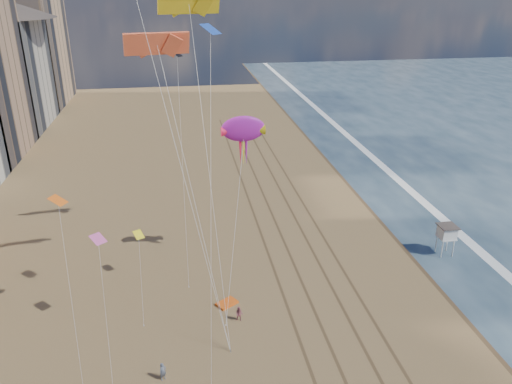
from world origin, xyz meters
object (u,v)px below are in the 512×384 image
(lifeguard_stand, at_px, (447,232))
(show_kite, at_px, (243,129))
(grounded_kite, at_px, (227,303))
(kite_flyer_a, at_px, (163,371))
(kite_flyer_b, at_px, (239,314))

(lifeguard_stand, height_order, show_kite, show_kite)
(lifeguard_stand, height_order, grounded_kite, lifeguard_stand)
(lifeguard_stand, relative_size, grounded_kite, 1.86)
(show_kite, bearing_deg, lifeguard_stand, -3.36)
(show_kite, distance_m, kite_flyer_a, 23.39)
(show_kite, distance_m, kite_flyer_b, 17.72)
(kite_flyer_b, bearing_deg, show_kite, 103.91)
(lifeguard_stand, distance_m, grounded_kite, 26.33)
(lifeguard_stand, relative_size, show_kite, 0.20)
(grounded_kite, distance_m, kite_flyer_b, 2.94)
(lifeguard_stand, height_order, kite_flyer_b, lifeguard_stand)
(grounded_kite, xyz_separation_m, kite_flyer_b, (0.86, -2.73, 0.64))
(grounded_kite, bearing_deg, lifeguard_stand, -20.31)
(show_kite, height_order, kite_flyer_a, show_kite)
(grounded_kite, relative_size, kite_flyer_b, 1.31)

